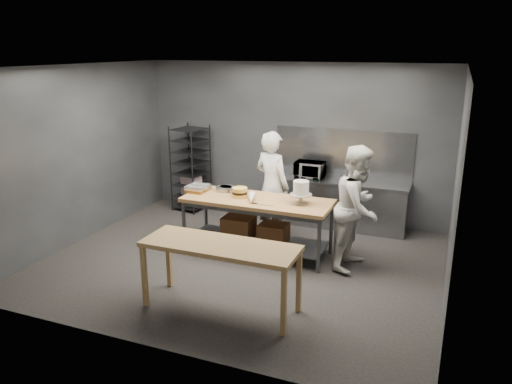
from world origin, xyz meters
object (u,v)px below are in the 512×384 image
work_table (256,219)px  near_counter (220,250)px  chef_right (358,208)px  frosted_cake_stand (301,190)px  chef_behind (272,186)px  layer_cake (240,192)px  microwave (310,170)px  speed_rack (191,169)px

work_table → near_counter: 1.94m
chef_right → frosted_cake_stand: bearing=103.6°
chef_behind → frosted_cake_stand: chef_behind is taller
near_counter → frosted_cake_stand: frosted_cake_stand is taller
layer_cake → near_counter: bearing=-73.7°
near_counter → layer_cake: layer_cake is taller
work_table → microwave: size_ratio=4.43×
chef_right → microwave: size_ratio=3.50×
work_table → speed_rack: size_ratio=1.37×
chef_right → microwave: 2.05m
near_counter → chef_behind: 2.61m
near_counter → microwave: (0.13, 3.60, 0.24)m
speed_rack → frosted_cake_stand: speed_rack is taller
chef_behind → microwave: (0.39, 1.01, 0.09)m
work_table → speed_rack: bearing=142.1°
chef_behind → microwave: chef_behind is taller
work_table → microwave: (0.41, 1.70, 0.48)m
chef_behind → chef_right: 1.73m
layer_cake → frosted_cake_stand: bearing=1.5°
work_table → chef_behind: (0.03, 0.69, 0.38)m
work_table → near_counter: (0.28, -1.90, 0.24)m
work_table → layer_cake: layer_cake is taller
work_table → speed_rack: (-2.08, 1.62, 0.28)m
microwave → frosted_cake_stand: frosted_cake_stand is taller
near_counter → chef_behind: chef_behind is taller
layer_cake → chef_right: bearing=2.4°
microwave → frosted_cake_stand: (0.34, -1.70, 0.10)m
chef_right → microwave: chef_right is taller
speed_rack → chef_behind: bearing=-23.8°
near_counter → speed_rack: size_ratio=1.14×
chef_behind → frosted_cake_stand: (0.73, -0.69, 0.19)m
speed_rack → frosted_cake_stand: 3.28m
speed_rack → microwave: speed_rack is taller
layer_cake → speed_rack: bearing=137.8°
chef_behind → chef_right: size_ratio=1.01×
speed_rack → chef_right: 4.04m
near_counter → chef_right: chef_right is taller
microwave → layer_cake: microwave is taller
work_table → chef_right: (1.64, 0.05, 0.38)m
chef_behind → near_counter: bearing=116.7°
microwave → chef_right: bearing=-53.5°
speed_rack → chef_right: chef_right is taller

